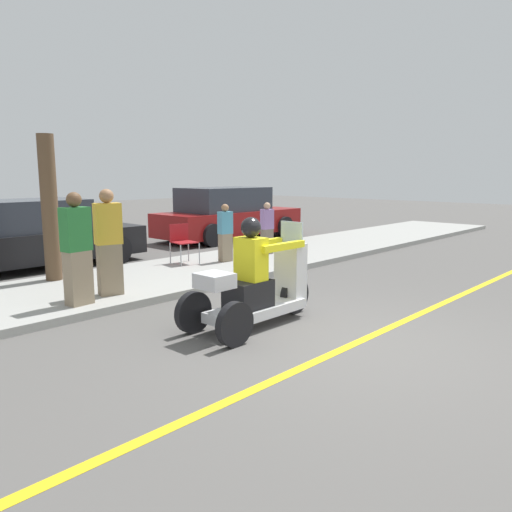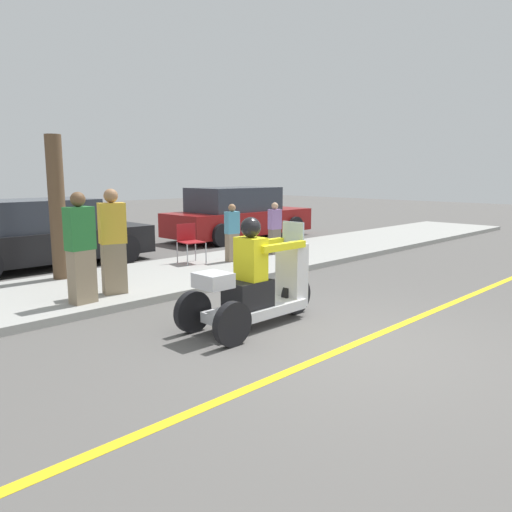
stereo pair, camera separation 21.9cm
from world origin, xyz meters
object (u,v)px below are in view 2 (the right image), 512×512
Objects in this scene: folding_chair_set_back at (189,239)px; tree_trunk at (57,208)px; parked_car_lot_right at (238,215)px; parked_car_lot_center at (40,235)px; spectator_near_curb at (232,234)px; spectator_with_child at (81,250)px; spectator_end_of_line at (113,244)px; motorcycle_trike at (257,287)px; spectator_by_tree at (275,229)px.

folding_chair_set_back is 2.75m from tree_trunk.
tree_trunk reaches higher than parked_car_lot_right.
spectator_near_curb is at bearing -44.60° from parked_car_lot_center.
spectator_with_child is 2.05m from tree_trunk.
spectator_end_of_line is at bearing -151.44° from folding_chair_set_back.
parked_car_lot_center is 2.20m from tree_trunk.
spectator_with_child is 8.38m from parked_car_lot_right.
motorcycle_trike is at bearing -60.54° from spectator_with_child.
parked_car_lot_center is at bearing 76.11° from spectator_with_child.
parked_car_lot_right reaches higher than folding_chair_set_back.
spectator_end_of_line is (-3.27, -0.85, 0.20)m from spectator_near_curb.
parked_car_lot_right is 1.87× the size of tree_trunk.
parked_car_lot_right reaches higher than spectator_by_tree.
spectator_by_tree is 0.75× the size of spectator_with_child.
spectator_with_child is 1.97× the size of folding_chair_set_back.
motorcycle_trike is 5.22m from spectator_by_tree.
motorcycle_trike is 0.83× the size of tree_trunk.
parked_car_lot_center reaches higher than spectator_near_curb.
parked_car_lot_right is 7.09m from tree_trunk.
parked_car_lot_right is (7.15, 4.37, -0.16)m from spectator_with_child.
spectator_with_child is at bearing -164.74° from spectator_near_curb.
motorcycle_trike is 2.56× the size of folding_chair_set_back.
parked_car_lot_right is at bearing 48.69° from motorcycle_trike.
spectator_with_child is 3.53m from folding_chair_set_back.
spectator_with_child is at bearing -168.32° from spectator_by_tree.
spectator_near_curb is 3.55m from tree_trunk.
spectator_end_of_line is 0.36× the size of parked_car_lot_center.
spectator_near_curb is 0.76× the size of spectator_with_child.
parked_car_lot_right is at bearing 60.18° from spectator_by_tree.
motorcycle_trike is at bearing -79.63° from tree_trunk.
folding_chair_set_back is (2.51, 1.37, -0.28)m from spectator_end_of_line.
spectator_near_curb is 0.26× the size of parked_car_lot_right.
folding_chair_set_back is at bearing 146.06° from spectator_near_curb.
spectator_near_curb is 0.27× the size of parked_car_lot_center.
parked_car_lot_center is (0.35, 3.74, -0.22)m from spectator_end_of_line.
spectator_near_curb is at bearing 15.26° from spectator_with_child.
parked_car_lot_center is (-4.29, 2.86, -0.02)m from spectator_by_tree.
spectator_with_child is at bearing -103.89° from parked_car_lot_center.
folding_chair_set_back is at bearing 28.56° from spectator_end_of_line.
parked_car_lot_center is at bearing 132.37° from folding_chair_set_back.
spectator_end_of_line is at bearing -165.39° from spectator_near_curb.
parked_car_lot_right is (1.88, 3.28, 0.04)m from spectator_by_tree.
tree_trunk is (0.52, 1.92, 0.49)m from spectator_with_child.
spectator_near_curb is 4.11m from parked_car_lot_center.
folding_chair_set_back is 0.17× the size of parked_car_lot_right.
parked_car_lot_center reaches higher than folding_chair_set_back.
spectator_with_child reaches higher than folding_chair_set_back.
spectator_by_tree is at bearing -33.74° from parked_car_lot_center.
spectator_with_child reaches higher than spectator_near_curb.
spectator_near_curb is 1.02× the size of spectator_by_tree.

